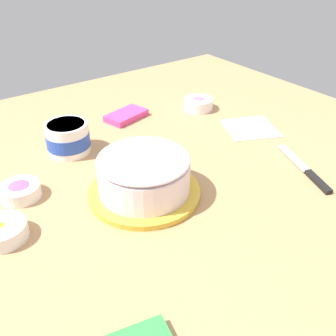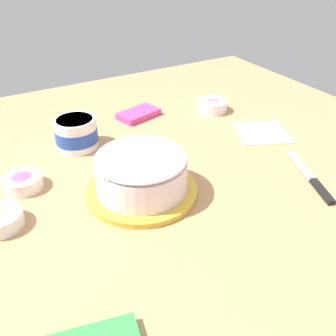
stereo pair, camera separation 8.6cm
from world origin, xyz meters
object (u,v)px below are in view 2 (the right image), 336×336
at_px(frosted_cake, 141,174).
at_px(sprinkle_bowl_pink, 212,105).
at_px(candy_box_upper, 139,114).
at_px(paper_napkin, 262,132).
at_px(frosting_tub, 76,133).
at_px(sprinkle_bowl_rainbow, 23,181).
at_px(spreading_knife, 313,180).

distance_m(frosted_cake, sprinkle_bowl_pink, 0.52).
relative_size(candy_box_upper, paper_napkin, 0.90).
bearing_deg(sprinkle_bowl_pink, candy_box_upper, 161.29).
relative_size(frosted_cake, frosting_tub, 2.20).
bearing_deg(frosted_cake, sprinkle_bowl_pink, 36.08).
xyz_separation_m(frosted_cake, sprinkle_bowl_pink, (0.42, 0.31, -0.03)).
bearing_deg(frosted_cake, sprinkle_bowl_rainbow, 145.72).
bearing_deg(sprinkle_bowl_pink, spreading_knife, -94.29).
bearing_deg(paper_napkin, sprinkle_bowl_rainbow, 174.44).
relative_size(frosting_tub, paper_napkin, 0.80).
relative_size(sprinkle_bowl_rainbow, candy_box_upper, 0.70).
relative_size(frosting_tub, sprinkle_bowl_pink, 1.20).
bearing_deg(sprinkle_bowl_rainbow, sprinkle_bowl_pink, 12.38).
height_order(frosted_cake, spreading_knife, frosted_cake).
bearing_deg(sprinkle_bowl_pink, frosted_cake, -143.92).
height_order(sprinkle_bowl_rainbow, candy_box_upper, sprinkle_bowl_rainbow).
bearing_deg(candy_box_upper, frosted_cake, -129.74).
bearing_deg(candy_box_upper, spreading_knife, -84.55).
height_order(frosted_cake, candy_box_upper, frosted_cake).
bearing_deg(paper_napkin, sprinkle_bowl_pink, 99.32).
bearing_deg(frosting_tub, paper_napkin, -21.17).
distance_m(sprinkle_bowl_pink, sprinkle_bowl_rainbow, 0.68).
xyz_separation_m(spreading_knife, paper_napkin, (0.07, 0.26, -0.00)).
relative_size(spreading_knife, sprinkle_bowl_rainbow, 2.41).
bearing_deg(sprinkle_bowl_rainbow, spreading_knife, -28.00).
xyz_separation_m(frosting_tub, candy_box_upper, (0.24, 0.09, -0.03)).
relative_size(frosted_cake, paper_napkin, 1.75).
relative_size(frosted_cake, sprinkle_bowl_rainbow, 2.80).
bearing_deg(frosting_tub, frosted_cake, -78.77).
bearing_deg(frosted_cake, candy_box_upper, 64.86).
bearing_deg(paper_napkin, frosted_cake, -168.27).
bearing_deg(frosting_tub, spreading_knife, -46.22).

